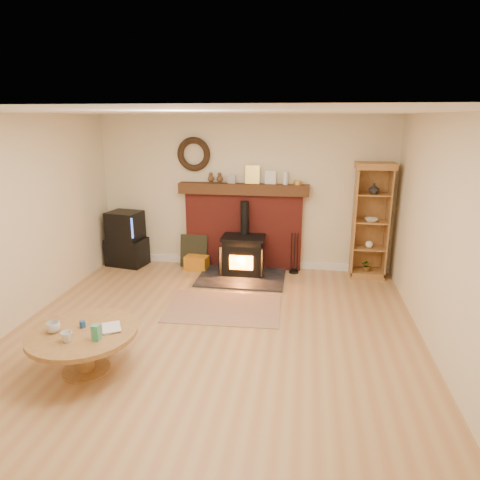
% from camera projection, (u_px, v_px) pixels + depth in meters
% --- Properties ---
extents(ground, '(5.50, 5.50, 0.00)m').
position_uv_depth(ground, '(210.00, 342.00, 5.04)').
color(ground, '#AF7749').
rests_on(ground, ground).
extents(room_shell, '(5.02, 5.52, 2.61)m').
position_uv_depth(room_shell, '(208.00, 197.00, 4.66)').
color(room_shell, beige).
rests_on(room_shell, ground).
extents(chimney_breast, '(2.20, 0.22, 1.78)m').
position_uv_depth(chimney_breast, '(243.00, 223.00, 7.35)').
color(chimney_breast, maroon).
rests_on(chimney_breast, ground).
extents(wood_stove, '(1.40, 1.00, 1.22)m').
position_uv_depth(wood_stove, '(243.00, 257.00, 7.10)').
color(wood_stove, black).
rests_on(wood_stove, ground).
extents(area_rug, '(1.60, 1.13, 0.01)m').
position_uv_depth(area_rug, '(224.00, 308.00, 5.93)').
color(area_rug, brown).
rests_on(area_rug, ground).
extents(tv_unit, '(0.73, 0.57, 0.97)m').
position_uv_depth(tv_unit, '(126.00, 240.00, 7.56)').
color(tv_unit, black).
rests_on(tv_unit, ground).
extents(curio_cabinet, '(0.60, 0.43, 1.87)m').
position_uv_depth(curio_cabinet, '(370.00, 221.00, 6.90)').
color(curio_cabinet, brown).
rests_on(curio_cabinet, ground).
extents(firelog_box, '(0.42, 0.29, 0.24)m').
position_uv_depth(firelog_box, '(197.00, 263.00, 7.40)').
color(firelog_box, yellow).
rests_on(firelog_box, ground).
extents(leaning_painting, '(0.48, 0.13, 0.57)m').
position_uv_depth(leaning_painting, '(194.00, 251.00, 7.51)').
color(leaning_painting, black).
rests_on(leaning_painting, ground).
extents(fire_tools, '(0.16, 0.16, 0.70)m').
position_uv_depth(fire_tools, '(294.00, 265.00, 7.24)').
color(fire_tools, black).
rests_on(fire_tools, ground).
extents(coffee_table, '(1.10, 1.10, 0.63)m').
position_uv_depth(coffee_table, '(83.00, 339.00, 4.35)').
color(coffee_table, brown).
rests_on(coffee_table, ground).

